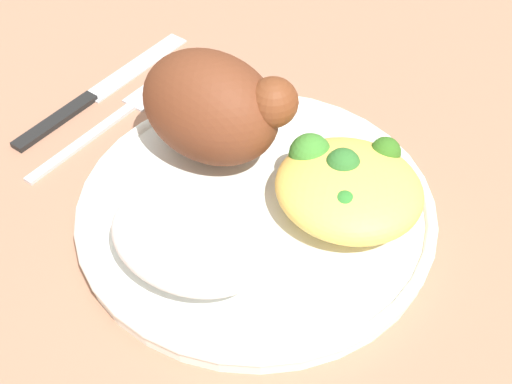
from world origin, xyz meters
TOP-DOWN VIEW (x-y plane):
  - ground_plane at (0.00, 0.00)m, footprint 2.00×2.00m
  - plate at (0.00, 0.00)m, footprint 0.24×0.24m
  - roasted_chicken at (-0.05, 0.03)m, footprint 0.11×0.07m
  - rice_pile at (-0.01, -0.06)m, footprint 0.11×0.08m
  - mac_cheese_with_broccoli at (0.05, 0.03)m, footprint 0.10×0.09m
  - fork at (-0.15, 0.02)m, footprint 0.03×0.14m
  - knife at (-0.18, 0.04)m, footprint 0.03×0.19m

SIDE VIEW (x-z plane):
  - ground_plane at x=0.00m, z-range 0.00..0.00m
  - fork at x=-0.15m, z-range 0.00..0.01m
  - knife at x=-0.18m, z-range 0.00..0.01m
  - plate at x=0.00m, z-range 0.00..0.02m
  - rice_pile at x=-0.01m, z-range 0.02..0.05m
  - mac_cheese_with_broccoli at x=0.05m, z-range 0.01..0.05m
  - roasted_chicken at x=-0.05m, z-range 0.02..0.10m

